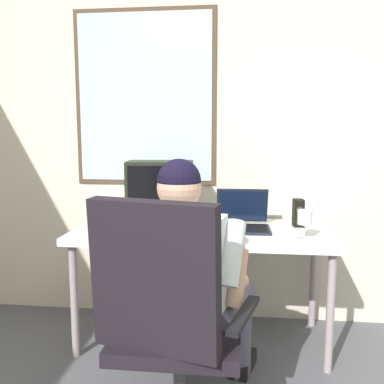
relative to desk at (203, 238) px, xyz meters
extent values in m
cube|color=beige|center=(0.24, 0.41, 0.70)|extent=(4.85, 0.06, 2.73)
cube|color=#4C3828|center=(-0.44, 0.38, 0.88)|extent=(0.98, 0.01, 1.19)
cube|color=silver|center=(-0.44, 0.37, 0.88)|extent=(0.92, 0.02, 1.13)
cylinder|color=gray|center=(-0.72, -0.29, -0.33)|extent=(0.04, 0.04, 0.68)
cylinder|color=gray|center=(0.72, -0.29, -0.33)|extent=(0.04, 0.04, 0.68)
cylinder|color=gray|center=(-0.72, 0.29, -0.33)|extent=(0.04, 0.04, 0.68)
cylinder|color=gray|center=(0.72, 0.29, -0.33)|extent=(0.04, 0.04, 0.68)
cube|color=silver|center=(0.00, 0.00, 0.04)|extent=(1.57, 0.70, 0.04)
cylinder|color=#3F3F44|center=(-0.03, -0.83, -0.44)|extent=(0.05, 0.05, 0.41)
cube|color=black|center=(-0.03, -0.83, -0.22)|extent=(0.54, 0.54, 0.06)
cube|color=black|center=(-0.09, -1.06, 0.11)|extent=(0.52, 0.23, 0.60)
cube|color=black|center=(0.25, -0.90, -0.09)|extent=(0.14, 0.38, 0.02)
cube|color=black|center=(-0.31, -0.76, -0.09)|extent=(0.14, 0.38, 0.02)
cylinder|color=#4E4B5D|center=(0.19, -0.61, -0.19)|extent=(0.26, 0.49, 0.15)
cylinder|color=#4E4B5D|center=(0.24, -0.39, -0.43)|extent=(0.12, 0.12, 0.48)
cube|color=black|center=(0.26, -0.33, -0.62)|extent=(0.16, 0.26, 0.08)
cylinder|color=#4E4B5D|center=(-0.12, -0.53, -0.19)|extent=(0.26, 0.49, 0.15)
cylinder|color=#4E4B5D|center=(-0.07, -0.31, -0.43)|extent=(0.12, 0.12, 0.48)
cube|color=black|center=(-0.05, -0.25, -0.62)|extent=(0.16, 0.26, 0.08)
cube|color=silver|center=(-0.03, -0.80, 0.05)|extent=(0.43, 0.35, 0.50)
sphere|color=tan|center=(-0.03, -0.80, 0.42)|extent=(0.19, 0.19, 0.19)
sphere|color=black|center=(-0.03, -0.80, 0.45)|extent=(0.19, 0.19, 0.19)
cylinder|color=silver|center=(0.20, -0.81, 0.14)|extent=(0.14, 0.23, 0.29)
cylinder|color=tan|center=(0.22, -0.72, 0.00)|extent=(0.12, 0.19, 0.27)
sphere|color=tan|center=(0.23, -0.68, -0.02)|extent=(0.09, 0.09, 0.09)
cylinder|color=silver|center=(-0.23, -0.70, 0.14)|extent=(0.14, 0.23, 0.29)
cylinder|color=tan|center=(-0.19, -0.56, 0.09)|extent=(0.09, 0.09, 0.26)
sphere|color=tan|center=(-0.17, -0.47, 0.16)|extent=(0.09, 0.09, 0.09)
cube|color=beige|center=(-0.27, 0.01, 0.07)|extent=(0.30, 0.25, 0.02)
cylinder|color=beige|center=(-0.27, 0.01, 0.12)|extent=(0.04, 0.04, 0.08)
cube|color=black|center=(-0.27, 0.01, 0.31)|extent=(0.42, 0.26, 0.32)
cube|color=black|center=(-0.26, -0.11, 0.31)|extent=(0.36, 0.04, 0.28)
cube|color=black|center=(0.25, -0.02, 0.07)|extent=(0.33, 0.26, 0.02)
cube|color=black|center=(0.25, -0.02, 0.08)|extent=(0.30, 0.22, 0.00)
cube|color=black|center=(0.24, 0.15, 0.18)|extent=(0.32, 0.11, 0.22)
cube|color=#0F1933|center=(0.24, 0.14, 0.18)|extent=(0.30, 0.09, 0.20)
cylinder|color=silver|center=(0.58, -0.18, 0.06)|extent=(0.07, 0.07, 0.00)
cylinder|color=silver|center=(0.58, -0.18, 0.10)|extent=(0.01, 0.01, 0.08)
cylinder|color=silver|center=(0.58, -0.18, 0.18)|extent=(0.08, 0.08, 0.08)
cylinder|color=#540C25|center=(0.58, -0.18, 0.15)|extent=(0.08, 0.08, 0.02)
cube|color=black|center=(0.59, 0.14, 0.14)|extent=(0.07, 0.09, 0.17)
cylinder|color=#333338|center=(0.59, 0.10, 0.17)|extent=(0.04, 0.01, 0.04)
camera|label=1|loc=(0.24, -2.60, 0.66)|focal=40.60mm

